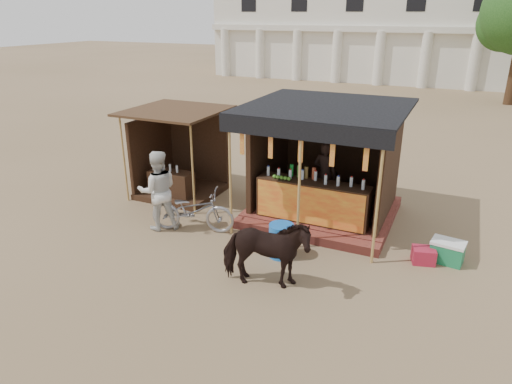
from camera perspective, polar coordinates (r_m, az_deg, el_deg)
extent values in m
plane|color=#846B4C|center=(9.11, -4.26, -9.84)|extent=(120.00, 120.00, 0.00)
cube|color=brown|center=(11.62, 8.42, -2.17)|extent=(3.40, 2.80, 0.22)
cube|color=brown|center=(10.27, 5.92, -5.40)|extent=(3.40, 0.35, 0.20)
cube|color=#351F13|center=(10.55, 7.11, -1.16)|extent=(2.60, 0.55, 0.95)
cube|color=red|center=(10.30, 6.62, -1.71)|extent=(2.50, 0.02, 0.88)
cube|color=#351F13|center=(12.31, 10.45, 5.79)|extent=(3.00, 0.12, 2.50)
cube|color=#351F13|center=(11.62, 1.66, 5.20)|extent=(0.12, 2.50, 2.50)
cube|color=#351F13|center=(10.86, 16.41, 3.15)|extent=(0.12, 2.50, 2.50)
cube|color=black|center=(10.65, 8.88, 10.54)|extent=(3.60, 3.60, 0.06)
cube|color=black|center=(9.03, 5.62, 7.57)|extent=(3.60, 0.06, 0.36)
cylinder|color=tan|center=(10.01, -3.25, 1.89)|extent=(0.06, 0.06, 2.75)
cylinder|color=tan|center=(9.41, 5.42, 0.53)|extent=(0.06, 0.06, 2.75)
cylinder|color=tan|center=(9.06, 14.99, -0.99)|extent=(0.06, 0.06, 2.75)
cube|color=red|center=(9.63, -1.76, 6.27)|extent=(0.10, 0.02, 0.55)
cube|color=red|center=(9.37, 1.83, 5.84)|extent=(0.10, 0.02, 0.55)
cube|color=red|center=(9.15, 5.60, 5.36)|extent=(0.10, 0.02, 0.55)
cube|color=red|center=(8.97, 9.53, 4.83)|extent=(0.10, 0.02, 0.55)
cube|color=red|center=(8.83, 13.59, 4.26)|extent=(0.10, 0.02, 0.55)
imported|color=black|center=(11.39, 8.59, 2.25)|extent=(0.60, 0.41, 1.60)
cube|color=#351F13|center=(12.96, -9.16, 0.16)|extent=(2.00, 2.00, 0.15)
cube|color=#351F13|center=(13.40, -7.18, 5.40)|extent=(1.90, 0.10, 2.10)
cube|color=#351F13|center=(13.18, -12.87, 4.74)|extent=(0.10, 1.90, 2.10)
cube|color=#472D19|center=(12.24, -10.05, 9.97)|extent=(2.40, 2.40, 0.06)
cylinder|color=tan|center=(12.43, -16.18, 4.02)|extent=(0.05, 0.05, 2.35)
cylinder|color=tan|center=(11.21, -7.93, 2.81)|extent=(0.05, 0.05, 2.35)
cube|color=#351F13|center=(12.46, -10.50, 0.79)|extent=(1.20, 0.50, 0.80)
imported|color=black|center=(8.28, 1.16, -7.64)|extent=(1.78, 1.14, 1.39)
imported|color=#93939B|center=(10.55, -7.93, -2.29)|extent=(2.05, 1.19, 1.02)
imported|color=silver|center=(10.65, -12.14, 0.17)|extent=(1.16, 1.13, 1.88)
cylinder|color=blue|center=(9.46, 3.16, -6.06)|extent=(0.59, 0.59, 0.71)
cube|color=maroon|center=(9.90, 20.20, -7.45)|extent=(0.52, 0.47, 0.32)
cube|color=#1A7645|center=(10.08, 22.77, -7.03)|extent=(0.68, 0.51, 0.40)
cube|color=white|center=(9.98, 22.96, -5.86)|extent=(0.70, 0.53, 0.06)
cube|color=silver|center=(37.24, 16.56, 19.56)|extent=(26.00, 7.00, 8.00)
cube|color=silver|center=(33.70, 15.48, 19.03)|extent=(26.00, 0.50, 0.40)
cylinder|color=silver|center=(37.78, -3.82, 17.01)|extent=(0.70, 0.70, 3.60)
cylinder|color=silver|center=(36.46, 0.52, 16.89)|extent=(0.70, 0.70, 3.60)
cylinder|color=silver|center=(35.34, 5.16, 16.66)|extent=(0.70, 0.70, 3.60)
cylinder|color=silver|center=(34.46, 10.06, 16.31)|extent=(0.70, 0.70, 3.60)
cylinder|color=silver|center=(33.81, 15.15, 15.82)|extent=(0.70, 0.70, 3.60)
cylinder|color=silver|center=(33.42, 20.37, 15.20)|extent=(0.70, 0.70, 3.60)
cylinder|color=silver|center=(33.30, 25.64, 14.44)|extent=(0.70, 0.70, 3.60)
sphere|color=#2F6121|center=(29.41, 28.78, 18.00)|extent=(2.99, 2.99, 2.99)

